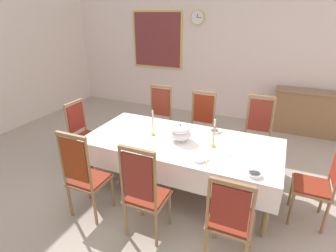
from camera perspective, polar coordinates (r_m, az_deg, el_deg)
The scene contains 24 objects.
ground at distance 4.03m, azimuth 2.44°, elevation -13.32°, with size 8.24×6.34×0.04m, color #A7968B.
back_wall at distance 6.37m, azimuth 13.81°, elevation 16.33°, with size 8.24×0.08×3.35m, color silver.
dining_table at distance 3.69m, azimuth 2.92°, elevation -4.10°, with size 2.62×1.21×0.75m.
tablecloth at distance 3.69m, azimuth 2.92°, elevation -4.15°, with size 2.64×1.23×0.33m.
chair_south_a at distance 3.38m, azimuth -17.40°, elevation -9.91°, with size 0.44×0.42×1.18m.
chair_north_a at distance 4.89m, azimuth -2.09°, elevation 1.77°, with size 0.44×0.42×1.17m.
chair_south_b at distance 2.97m, azimuth -5.08°, elevation -13.82°, with size 0.44×0.42×1.18m.
chair_north_b at distance 4.62m, azimuth 6.97°, elevation 0.20°, with size 0.44×0.42×1.15m.
chair_south_c at distance 2.77m, azimuth 13.12°, elevation -18.76°, with size 0.44×0.42×1.06m.
chair_north_c at distance 4.47m, azimuth 18.41°, elevation -1.54°, with size 0.44×0.42×1.18m.
chair_head_west at distance 4.58m, azimuth -17.54°, elevation -1.34°, with size 0.42×0.44×1.07m.
chair_head_east at distance 3.60m, azimuth 29.81°, elevation -9.83°, with size 0.42×0.44×1.21m.
soup_tureen at distance 3.62m, azimuth 2.61°, elevation -1.40°, with size 0.30×0.30×0.24m.
candlestick_west at distance 3.76m, azimuth -3.25°, elevation 0.19°, with size 0.07×0.07×0.37m.
candlestick_east at distance 3.48m, azimuth 9.74°, elevation -2.04°, with size 0.07×0.07×0.38m.
bowl_near_left at distance 3.19m, azimuth 6.57°, elevation -7.17°, with size 0.14×0.14×0.03m.
bowl_near_right at distance 3.94m, azimuth 9.93°, elevation -1.13°, with size 0.15×0.15×0.03m.
bowl_far_left at distance 3.05m, azimuth 17.94°, elevation -9.77°, with size 0.16×0.16×0.03m.
bowl_far_right at distance 3.35m, azimuth -4.40°, elevation -5.40°, with size 0.18×0.18×0.04m.
spoon_primary at distance 3.20m, azimuth 8.42°, elevation -7.45°, with size 0.04×0.18×0.01m.
spoon_secondary at distance 3.95m, azimuth 11.39°, elevation -1.40°, with size 0.06×0.18×0.01m.
sideboard at distance 6.25m, azimuth 28.04°, elevation 2.54°, with size 1.44×0.48×0.90m.
mounted_clock at distance 6.47m, azimuth 6.35°, elevation 22.05°, with size 0.32×0.06×0.32m.
framed_painting at distance 6.89m, azimuth -2.30°, elevation 17.87°, with size 1.30×0.05×1.34m.
Camera 1 is at (1.15, -3.02, 2.38)m, focal length 28.55 mm.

